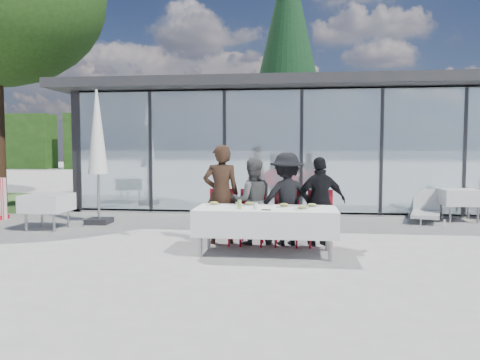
% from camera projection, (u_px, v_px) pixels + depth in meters
% --- Properties ---
extents(ground, '(90.00, 90.00, 0.00)m').
position_uv_depth(ground, '(242.00, 249.00, 7.93)').
color(ground, '#989590').
rests_on(ground, ground).
extents(pavilion, '(14.80, 8.80, 3.44)m').
position_uv_depth(pavilion, '(330.00, 135.00, 15.63)').
color(pavilion, gray).
rests_on(pavilion, ground).
extents(treeline, '(62.50, 2.00, 4.40)m').
position_uv_depth(treeline, '(258.00, 141.00, 35.74)').
color(treeline, '#193611').
rests_on(treeline, ground).
extents(dining_table, '(2.26, 0.96, 0.75)m').
position_uv_depth(dining_table, '(266.00, 221.00, 7.50)').
color(dining_table, silver).
rests_on(dining_table, ground).
extents(diner_a, '(0.77, 0.77, 1.76)m').
position_uv_depth(diner_a, '(221.00, 194.00, 8.34)').
color(diner_a, '#332116').
rests_on(diner_a, ground).
extents(diner_chair_a, '(0.44, 0.44, 0.97)m').
position_uv_depth(diner_chair_a, '(221.00, 213.00, 8.35)').
color(diner_chair_a, '#B60C1C').
rests_on(diner_chair_a, ground).
extents(diner_b, '(0.88, 0.88, 1.52)m').
position_uv_depth(diner_b, '(252.00, 201.00, 8.28)').
color(diner_b, '#535353').
rests_on(diner_b, ground).
extents(diner_chair_b, '(0.44, 0.44, 0.97)m').
position_uv_depth(diner_chair_b, '(252.00, 214.00, 8.28)').
color(diner_chair_b, '#B60C1C').
rests_on(diner_chair_b, ground).
extents(diner_c, '(1.30, 1.30, 1.63)m').
position_uv_depth(diner_c, '(287.00, 199.00, 8.20)').
color(diner_c, black).
rests_on(diner_c, ground).
extents(diner_chair_c, '(0.44, 0.44, 0.97)m').
position_uv_depth(diner_chair_c, '(287.00, 215.00, 8.21)').
color(diner_chair_c, '#B60C1C').
rests_on(diner_chair_c, ground).
extents(diner_d, '(1.13, 1.13, 1.55)m').
position_uv_depth(diner_d, '(320.00, 202.00, 8.13)').
color(diner_d, black).
rests_on(diner_d, ground).
extents(diner_chair_d, '(0.44, 0.44, 0.97)m').
position_uv_depth(diner_chair_d, '(320.00, 215.00, 8.14)').
color(diner_chair_d, '#B60C1C').
rests_on(diner_chair_d, ground).
extents(plate_a, '(0.26, 0.26, 0.07)m').
position_uv_depth(plate_a, '(214.00, 204.00, 7.81)').
color(plate_a, white).
rests_on(plate_a, dining_table).
extents(plate_b, '(0.26, 0.26, 0.07)m').
position_uv_depth(plate_b, '(250.00, 204.00, 7.74)').
color(plate_b, white).
rests_on(plate_b, dining_table).
extents(plate_c, '(0.26, 0.26, 0.07)m').
position_uv_depth(plate_c, '(284.00, 206.00, 7.56)').
color(plate_c, white).
rests_on(plate_c, dining_table).
extents(plate_d, '(0.26, 0.26, 0.07)m').
position_uv_depth(plate_d, '(312.00, 206.00, 7.55)').
color(plate_d, white).
rests_on(plate_d, dining_table).
extents(plate_extra, '(0.26, 0.26, 0.07)m').
position_uv_depth(plate_extra, '(302.00, 208.00, 7.26)').
color(plate_extra, white).
rests_on(plate_extra, dining_table).
extents(juice_bottle, '(0.06, 0.06, 0.15)m').
position_uv_depth(juice_bottle, '(239.00, 204.00, 7.35)').
color(juice_bottle, '#82B54B').
rests_on(juice_bottle, dining_table).
extents(drinking_glasses, '(0.07, 0.07, 0.10)m').
position_uv_depth(drinking_glasses, '(255.00, 206.00, 7.32)').
color(drinking_glasses, silver).
rests_on(drinking_glasses, dining_table).
extents(folded_eyeglasses, '(0.14, 0.03, 0.01)m').
position_uv_depth(folded_eyeglasses, '(266.00, 210.00, 7.19)').
color(folded_eyeglasses, black).
rests_on(folded_eyeglasses, dining_table).
extents(spare_table_left, '(0.86, 0.86, 0.74)m').
position_uv_depth(spare_table_left, '(47.00, 203.00, 9.78)').
color(spare_table_left, silver).
rests_on(spare_table_left, ground).
extents(spare_table_right, '(0.86, 0.86, 0.74)m').
position_uv_depth(spare_table_right, '(460.00, 197.00, 10.90)').
color(spare_table_right, silver).
rests_on(spare_table_right, ground).
extents(market_umbrella, '(0.50, 0.50, 3.00)m').
position_uv_depth(market_umbrella, '(97.00, 139.00, 10.41)').
color(market_umbrella, black).
rests_on(market_umbrella, ground).
extents(lounger, '(0.95, 1.45, 0.72)m').
position_uv_depth(lounger, '(426.00, 210.00, 10.96)').
color(lounger, silver).
rests_on(lounger, ground).
extents(conifer_tree, '(4.00, 4.00, 10.50)m').
position_uv_depth(conifer_tree, '(288.00, 49.00, 20.33)').
color(conifer_tree, '#382316').
rests_on(conifer_tree, ground).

